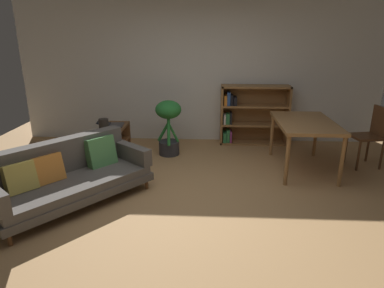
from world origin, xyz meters
TOP-DOWN VIEW (x-y plane):
  - ground_plane at (0.00, 0.00)m, footprint 8.16×8.16m
  - back_wall_panel at (0.00, 2.70)m, footprint 6.80×0.10m
  - fabric_couch at (-1.54, -0.03)m, footprint 1.85×1.99m
  - media_console at (-1.40, 1.50)m, footprint 0.37×1.02m
  - open_laptop at (-1.45, 1.69)m, footprint 0.46×0.33m
  - desk_speaker at (-1.45, 1.26)m, footprint 0.15×0.15m
  - potted_floor_plant at (-0.49, 1.76)m, footprint 0.44×0.48m
  - dining_table at (1.64, 1.21)m, footprint 0.83×1.32m
  - dining_chair_near at (2.70, 1.40)m, footprint 0.48×0.45m
  - bookshelf at (0.97, 2.51)m, footprint 1.26×0.35m

SIDE VIEW (x-z plane):
  - ground_plane at x=0.00m, z-range 0.00..0.00m
  - media_console at x=-1.40m, z-range 0.00..0.52m
  - fabric_couch at x=-1.54m, z-range -0.02..0.73m
  - dining_chair_near at x=2.70m, z-range 0.06..1.01m
  - open_laptop at x=-1.45m, z-range 0.50..0.58m
  - bookshelf at x=0.97m, z-range 0.00..1.10m
  - potted_floor_plant at x=-0.49m, z-range 0.09..1.04m
  - desk_speaker at x=-1.45m, z-range 0.52..0.74m
  - dining_table at x=1.64m, z-range 0.30..1.07m
  - back_wall_panel at x=0.00m, z-range 0.00..2.70m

